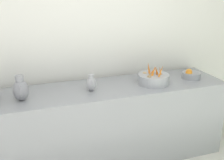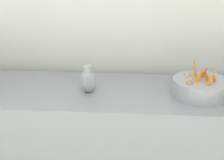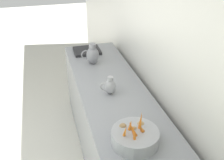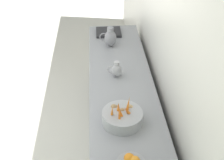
{
  "view_description": "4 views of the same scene",
  "coord_description": "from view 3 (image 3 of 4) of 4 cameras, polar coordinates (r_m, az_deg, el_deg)",
  "views": [
    {
      "loc": [
        1.12,
        -0.71,
        1.97
      ],
      "look_at": [
        -1.37,
        0.13,
        1.04
      ],
      "focal_mm": 42.68,
      "sensor_mm": 36.0,
      "label": 1
    },
    {
      "loc": [
        0.38,
        0.22,
        1.72
      ],
      "look_at": [
        -1.41,
        0.09,
        1.02
      ],
      "focal_mm": 48.47,
      "sensor_mm": 36.0,
      "label": 2
    },
    {
      "loc": [
        -0.88,
        2.08,
        2.31
      ],
      "look_at": [
        -1.46,
        -0.01,
        1.1
      ],
      "focal_mm": 42.64,
      "sensor_mm": 36.0,
      "label": 3
    },
    {
      "loc": [
        -1.24,
        2.6,
        2.71
      ],
      "look_at": [
        -1.39,
        0.22,
        1.07
      ],
      "focal_mm": 47.62,
      "sensor_mm": 36.0,
      "label": 4
    }
  ],
  "objects": [
    {
      "name": "metal_pitcher_tall",
      "position": [
        3.18,
        -4.22,
        5.41
      ],
      "size": [
        0.21,
        0.15,
        0.25
      ],
      "color": "gray",
      "rests_on": "prep_counter"
    },
    {
      "name": "tile_wall_left",
      "position": [
        2.04,
        17.86,
        4.3
      ],
      "size": [
        0.1,
        8.61,
        3.0
      ],
      "primitive_type": "cube",
      "color": "white",
      "rests_on": "ground_plane"
    },
    {
      "name": "metal_pitcher_short",
      "position": [
        2.58,
        -0.41,
        -1.3
      ],
      "size": [
        0.15,
        0.11,
        0.18
      ],
      "color": "#A3A3A8",
      "rests_on": "prep_counter"
    },
    {
      "name": "prep_counter",
      "position": [
        2.82,
        1.17,
        -11.85
      ],
      "size": [
        0.68,
        2.87,
        0.91
      ],
      "primitive_type": "cube",
      "color": "gray",
      "rests_on": "ground_plane"
    },
    {
      "name": "counter_sink_basin",
      "position": [
        3.55,
        -5.39,
        6.27
      ],
      "size": [
        0.34,
        0.3,
        0.04
      ],
      "primitive_type": "cube",
      "color": "#232326",
      "rests_on": "prep_counter"
    },
    {
      "name": "vegetable_colander",
      "position": [
        2.03,
        4.92,
        -12.0
      ],
      "size": [
        0.36,
        0.36,
        0.24
      ],
      "color": "#9EA0A5",
      "rests_on": "prep_counter"
    }
  ]
}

